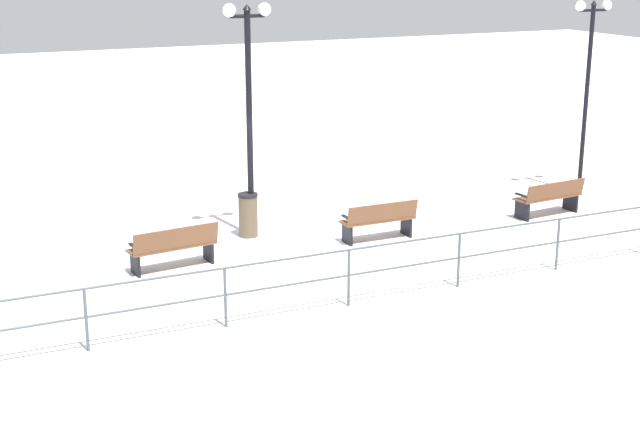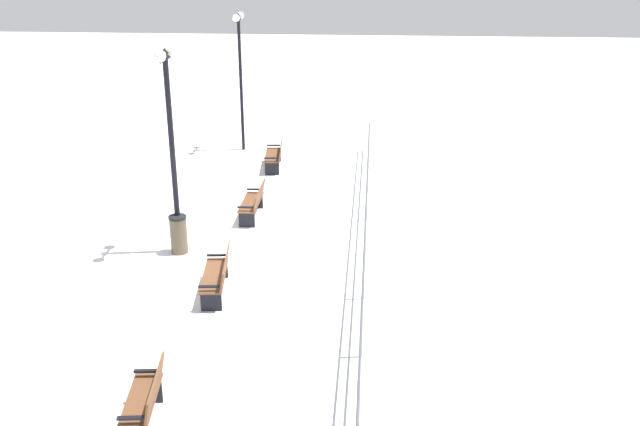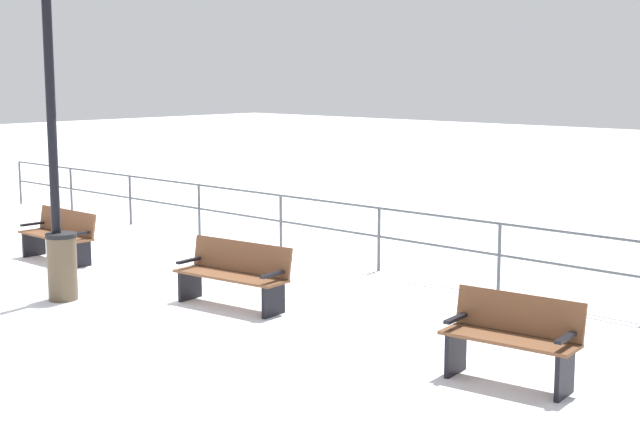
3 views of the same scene
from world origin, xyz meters
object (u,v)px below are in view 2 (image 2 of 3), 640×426
object	(u,v)px
bench_nearest	(275,155)
lamppost_near	(240,58)
lamppost_middle	(170,119)
bench_fourth	(146,400)
trash_bin	(179,234)
bench_third	(218,274)
bench_second	(254,202)

from	to	relation	value
bench_nearest	lamppost_near	xyz separation A→B (m)	(1.42, -2.05, 2.76)
bench_nearest	lamppost_middle	xyz separation A→B (m)	(1.42, 6.67, 2.80)
bench_fourth	trash_bin	bearing A→B (deg)	-86.02
bench_fourth	lamppost_middle	world-z (taller)	lamppost_middle
lamppost_middle	trash_bin	distance (m)	2.78
trash_bin	bench_fourth	bearing A→B (deg)	100.48
lamppost_middle	trash_bin	size ratio (longest dim) A/B	5.18
bench_fourth	lamppost_near	distance (m)	15.47
bench_nearest	bench_third	xyz separation A→B (m)	(0.03, 8.75, 0.01)
bench_fourth	lamppost_near	world-z (taller)	lamppost_near
bench_fourth	lamppost_near	size ratio (longest dim) A/B	0.30
bench_third	bench_nearest	bearing A→B (deg)	-96.76
bench_nearest	lamppost_middle	world-z (taller)	lamppost_middle
trash_bin	bench_third	bearing A→B (deg)	124.37
bench_second	bench_fourth	xyz separation A→B (m)	(0.23, 8.74, 0.03)
lamppost_middle	bench_second	bearing A→B (deg)	-121.98
bench_third	bench_fourth	bearing A→B (deg)	81.00
bench_fourth	lamppost_middle	bearing A→B (deg)	-85.99
bench_third	bench_fourth	size ratio (longest dim) A/B	1.21
trash_bin	lamppost_middle	bearing A→B (deg)	-76.97
bench_nearest	lamppost_middle	distance (m)	7.37
bench_third	lamppost_middle	world-z (taller)	lamppost_middle
bench_nearest	lamppost_near	world-z (taller)	lamppost_near
lamppost_near	lamppost_middle	size ratio (longest dim) A/B	0.97
bench_second	bench_nearest	bearing A→B (deg)	-89.84
bench_nearest	trash_bin	world-z (taller)	trash_bin
lamppost_near	trash_bin	size ratio (longest dim) A/B	5.04
lamppost_near	trash_bin	bearing A→B (deg)	90.12
bench_third	lamppost_middle	size ratio (longest dim) A/B	0.36
bench_nearest	bench_fourth	bearing A→B (deg)	83.97
bench_second	trash_bin	xyz separation A→B (m)	(1.41, 2.37, 0.02)
bench_third	bench_second	bearing A→B (deg)	-97.07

